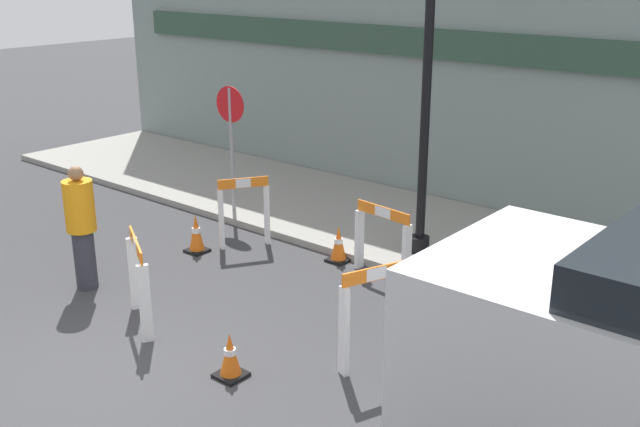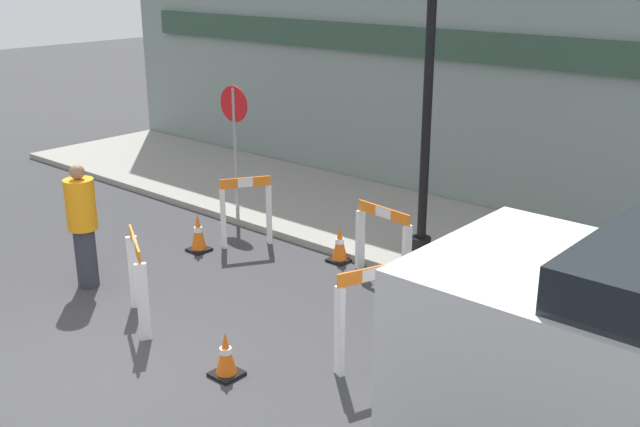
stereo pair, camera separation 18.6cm
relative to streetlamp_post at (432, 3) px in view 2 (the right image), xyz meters
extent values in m
plane|color=#38383A|center=(-0.82, -5.22, -3.61)|extent=(60.00, 60.00, 0.00)
cube|color=gray|center=(-0.82, 0.89, -3.56)|extent=(18.00, 3.23, 0.11)
cube|color=gray|center=(-0.82, 2.58, -0.86)|extent=(18.00, 0.12, 5.50)
cube|color=#2D4738|center=(-0.82, 2.47, -0.81)|extent=(16.20, 0.10, 0.50)
cylinder|color=black|center=(0.00, 0.00, -3.38)|extent=(0.29, 0.29, 0.24)
cylinder|color=black|center=(0.00, 0.00, -0.96)|extent=(0.13, 0.13, 5.08)
cylinder|color=gray|center=(-3.54, -0.32, -2.47)|extent=(0.06, 0.06, 2.07)
cylinder|color=red|center=(-3.54, -0.32, -1.71)|extent=(0.60, 0.05, 0.60)
cube|color=white|center=(-2.15, -0.95, -3.15)|extent=(0.14, 0.12, 0.93)
cube|color=white|center=(-2.52, -1.55, -3.15)|extent=(0.14, 0.12, 0.93)
cube|color=orange|center=(-2.34, -1.25, -2.61)|extent=(0.43, 0.66, 0.15)
cube|color=white|center=(-2.34, -1.25, -2.61)|extent=(0.15, 0.21, 0.13)
cube|color=white|center=(-1.82, -3.66, -3.14)|extent=(0.12, 0.14, 0.94)
cube|color=white|center=(-1.02, -4.11, -3.14)|extent=(0.12, 0.14, 0.94)
cube|color=orange|center=(-1.42, -3.89, -2.59)|extent=(0.86, 0.50, 0.15)
cube|color=white|center=(-1.42, -3.89, -2.59)|extent=(0.27, 0.17, 0.14)
cube|color=white|center=(1.15, -3.24, -3.11)|extent=(0.14, 0.10, 1.00)
cube|color=white|center=(1.42, -2.53, -3.11)|extent=(0.14, 0.10, 1.00)
cube|color=orange|center=(1.28, -2.88, -2.54)|extent=(0.31, 0.77, 0.15)
cube|color=white|center=(1.28, -2.88, -2.54)|extent=(0.12, 0.24, 0.13)
cube|color=white|center=(0.38, -0.93, -3.18)|extent=(0.08, 0.14, 0.86)
cube|color=white|center=(-0.48, -0.82, -3.18)|extent=(0.08, 0.14, 0.86)
cube|color=orange|center=(-0.05, -0.87, -2.67)|extent=(0.93, 0.14, 0.15)
cube|color=white|center=(-0.05, -0.87, -2.67)|extent=(0.28, 0.06, 0.14)
cube|color=black|center=(0.27, -4.04, -3.59)|extent=(0.30, 0.30, 0.04)
cone|color=orange|center=(0.27, -4.04, -3.34)|extent=(0.23, 0.23, 0.47)
cylinder|color=white|center=(0.27, -4.04, -3.32)|extent=(0.13, 0.13, 0.07)
cube|color=black|center=(-2.70, -1.89, -3.59)|extent=(0.30, 0.30, 0.04)
cone|color=orange|center=(-2.70, -1.89, -3.30)|extent=(0.23, 0.22, 0.55)
cylinder|color=white|center=(-2.70, -1.89, -3.27)|extent=(0.13, 0.13, 0.08)
cube|color=black|center=(-0.85, -0.82, -3.59)|extent=(0.30, 0.30, 0.04)
cone|color=orange|center=(-0.85, -0.82, -3.32)|extent=(0.22, 0.22, 0.50)
cylinder|color=white|center=(-0.85, -0.82, -3.30)|extent=(0.13, 0.13, 0.07)
cylinder|color=#33333D|center=(-2.84, -3.69, -3.21)|extent=(0.39, 0.39, 0.81)
cylinder|color=orange|center=(-2.84, -3.69, -2.47)|extent=(0.54, 0.54, 0.67)
sphere|color=#8E6647|center=(-2.84, -3.69, -2.03)|extent=(0.27, 0.27, 0.19)
cylinder|color=black|center=(3.50, -2.37, -3.31)|extent=(0.60, 0.18, 0.60)
camera|label=1|loc=(5.41, -8.72, 0.53)|focal=42.00mm
camera|label=2|loc=(5.55, -8.59, 0.53)|focal=42.00mm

